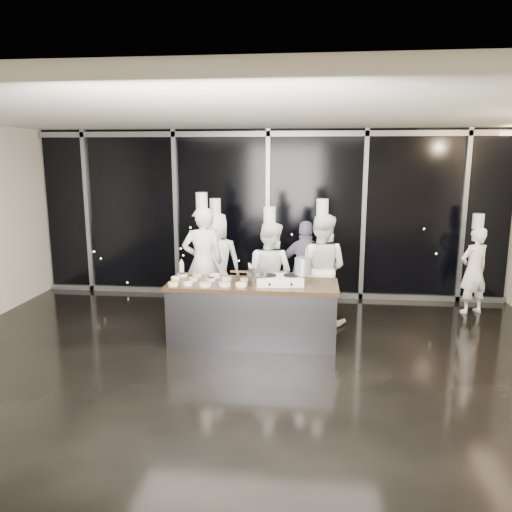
% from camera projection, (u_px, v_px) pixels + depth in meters
% --- Properties ---
extents(ground, '(9.00, 9.00, 0.00)m').
position_uv_depth(ground, '(245.00, 366.00, 6.53)').
color(ground, black).
rests_on(ground, ground).
extents(room_shell, '(9.02, 7.02, 3.21)m').
position_uv_depth(room_shell, '(258.00, 194.00, 6.06)').
color(room_shell, beige).
rests_on(room_shell, ground).
extents(window_wall, '(8.90, 0.11, 3.20)m').
position_uv_depth(window_wall, '(268.00, 214.00, 9.55)').
color(window_wall, black).
rests_on(window_wall, ground).
extents(demo_counter, '(2.46, 0.86, 0.90)m').
position_uv_depth(demo_counter, '(253.00, 312.00, 7.31)').
color(demo_counter, '#3C3D42').
rests_on(demo_counter, ground).
extents(stove, '(0.70, 0.48, 0.14)m').
position_uv_depth(stove, '(280.00, 280.00, 7.13)').
color(stove, white).
rests_on(stove, demo_counter).
extents(frying_pan, '(0.59, 0.36, 0.05)m').
position_uv_depth(frying_pan, '(258.00, 272.00, 7.13)').
color(frying_pan, slate).
rests_on(frying_pan, stove).
extents(stock_pot, '(0.27, 0.27, 0.24)m').
position_uv_depth(stock_pot, '(303.00, 266.00, 7.10)').
color(stock_pot, '#BBBBBD').
rests_on(stock_pot, stove).
extents(prep_bowls, '(1.17, 0.71, 0.05)m').
position_uv_depth(prep_bowls, '(207.00, 280.00, 7.28)').
color(prep_bowls, white).
rests_on(prep_bowls, demo_counter).
extents(squeeze_bottle, '(0.07, 0.07, 0.26)m').
position_uv_depth(squeeze_bottle, '(182.00, 267.00, 7.65)').
color(squeeze_bottle, silver).
rests_on(squeeze_bottle, demo_counter).
extents(chef_far_left, '(0.80, 0.66, 2.12)m').
position_uv_depth(chef_far_left, '(203.00, 262.00, 8.36)').
color(chef_far_left, white).
rests_on(chef_far_left, ground).
extents(chef_left, '(1.00, 0.81, 1.99)m').
position_uv_depth(chef_left, '(216.00, 262.00, 8.66)').
color(chef_left, white).
rests_on(chef_left, ground).
extents(chef_center, '(1.01, 0.92, 1.92)m').
position_uv_depth(chef_center, '(269.00, 273.00, 8.00)').
color(chef_center, white).
rests_on(chef_center, ground).
extents(guest, '(0.99, 0.47, 1.65)m').
position_uv_depth(guest, '(306.00, 269.00, 8.40)').
color(guest, '#131536').
rests_on(guest, ground).
extents(chef_right, '(1.03, 0.90, 2.04)m').
position_uv_depth(chef_right, '(321.00, 268.00, 8.08)').
color(chef_right, white).
rests_on(chef_right, ground).
extents(chef_side, '(0.66, 0.57, 1.75)m').
position_uv_depth(chef_side, '(474.00, 269.00, 8.61)').
color(chef_side, white).
rests_on(chef_side, ground).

